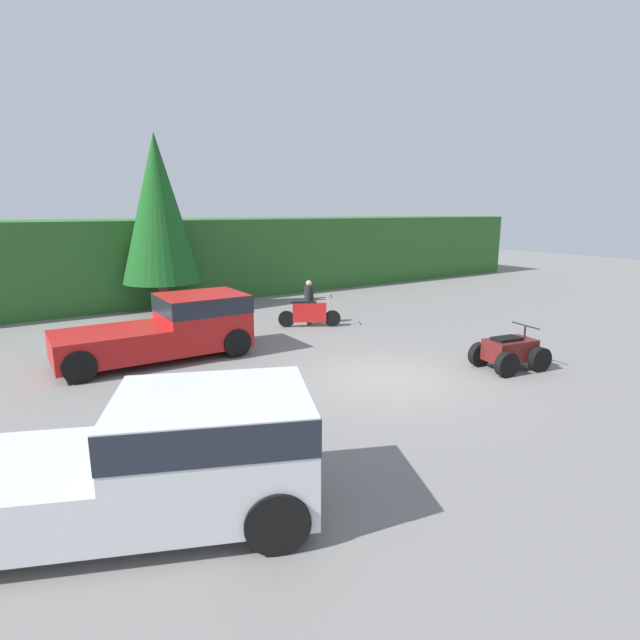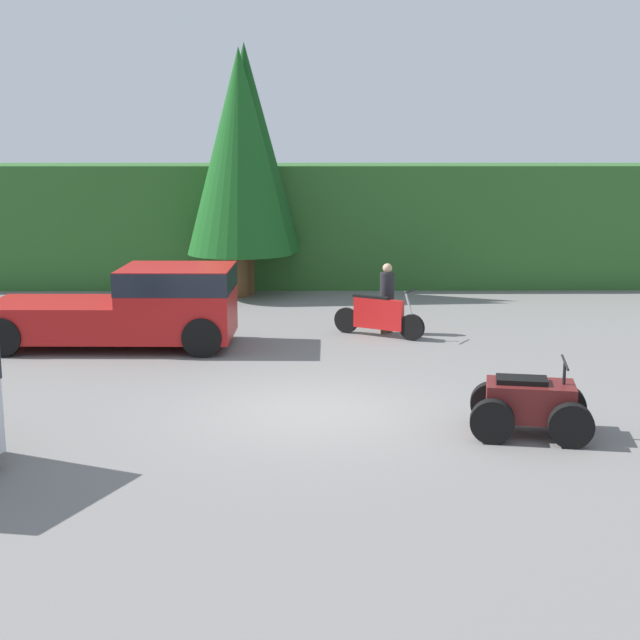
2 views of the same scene
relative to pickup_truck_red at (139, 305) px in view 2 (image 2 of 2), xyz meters
The scene contains 8 objects.
ground_plane 6.48m from the pickup_truck_red, 52.35° to the right, with size 80.00×80.00×0.00m, color slate.
hillside_backdrop 11.65m from the pickup_truck_red, 70.29° to the left, with size 44.00×6.00×3.87m.
tree_left 7.84m from the pickup_truck_red, 75.41° to the left, with size 3.21×3.21×7.30m.
tree_mid_left 8.26m from the pickup_truck_red, 75.18° to the left, with size 3.28×3.28×7.46m.
pickup_truck_red is the anchor object (origin of this frame).
dirt_bike 5.60m from the pickup_truck_red, 10.78° to the left, with size 2.08×1.33×1.18m.
quad_atv 9.68m from the pickup_truck_red, 41.01° to the right, with size 2.04×1.56×1.21m.
rider_person 5.88m from the pickup_truck_red, 14.09° to the left, with size 0.50×0.50×1.71m.
Camera 2 is at (-0.03, -14.65, 4.45)m, focal length 50.00 mm.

